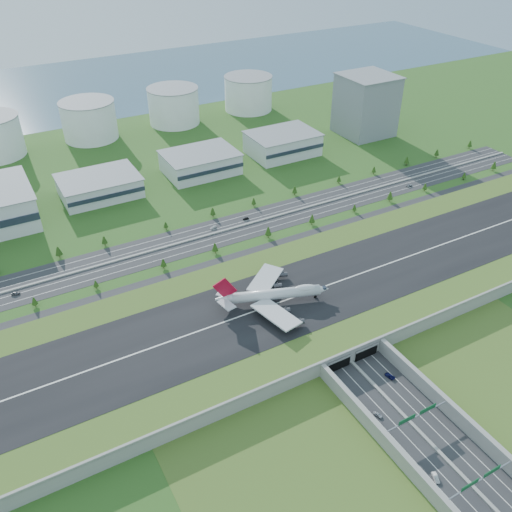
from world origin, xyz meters
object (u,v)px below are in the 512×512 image
office_tower (366,105)px  car_2 (390,376)px  car_0 (378,415)px  car_4 (16,293)px  car_5 (246,219)px  car_6 (409,185)px  car_7 (213,227)px  boeing_747 (273,294)px  car_1 (436,478)px

office_tower → car_2: size_ratio=10.41×
car_0 → car_2: 25.58m
car_0 → car_4: car_4 is taller
car_0 → car_5: size_ratio=1.01×
car_4 → car_5: size_ratio=1.16×
car_4 → car_5: (158.92, 11.78, -0.14)m
car_5 → car_6: bearing=87.0°
car_5 → car_7: car_7 is taller
car_4 → car_6: 298.62m
boeing_747 → car_6: bearing=44.9°
car_0 → car_2: bearing=20.4°
car_1 → car_2: size_ratio=0.94×
car_4 → car_7: car_4 is taller
car_2 → car_5: (10.46, 168.22, -0.02)m
car_6 → car_2: bearing=126.3°
car_5 → car_1: bearing=-4.3°
car_2 → car_5: bearing=-105.3°
car_7 → car_6: bearing=63.5°
office_tower → car_0: (-210.13, -277.38, -26.63)m
car_0 → car_1: 35.94m
office_tower → car_5: office_tower is taller
car_0 → car_5: car_0 is taller
car_1 → car_2: (20.40, 51.56, -0.09)m
office_tower → car_5: 204.09m
car_2 → car_7: bearing=-96.6°
office_tower → car_6: bearing=-109.9°
car_2 → car_0: bearing=25.9°
office_tower → car_4: 355.35m
car_5 → car_0: bearing=-5.8°
boeing_747 → car_6: (175.74, 82.90, -12.74)m
boeing_747 → car_6: boeing_747 is taller
office_tower → car_6: office_tower is taller
car_1 → car_7: 219.98m
car_7 → car_2: bearing=-15.5°
car_5 → boeing_747: bearing=-16.2°
boeing_747 → car_0: (5.37, -84.49, -12.78)m
car_5 → car_7: (-25.76, 0.14, 0.07)m
car_0 → car_7: car_7 is taller
car_0 → car_6: (170.37, 167.39, 0.05)m
car_1 → car_7: (5.09, 219.92, -0.04)m
office_tower → car_1: (-210.28, -313.32, -26.56)m
car_5 → office_tower: bearing=121.3°
car_0 → car_6: car_6 is taller
car_0 → car_6: 238.84m
car_0 → boeing_747: bearing=76.3°
car_1 → car_5: (30.85, 219.78, -0.11)m
car_0 → car_4: bearing=109.4°
car_2 → car_6: 213.47m
office_tower → car_4: office_tower is taller
car_1 → car_7: size_ratio=0.93×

